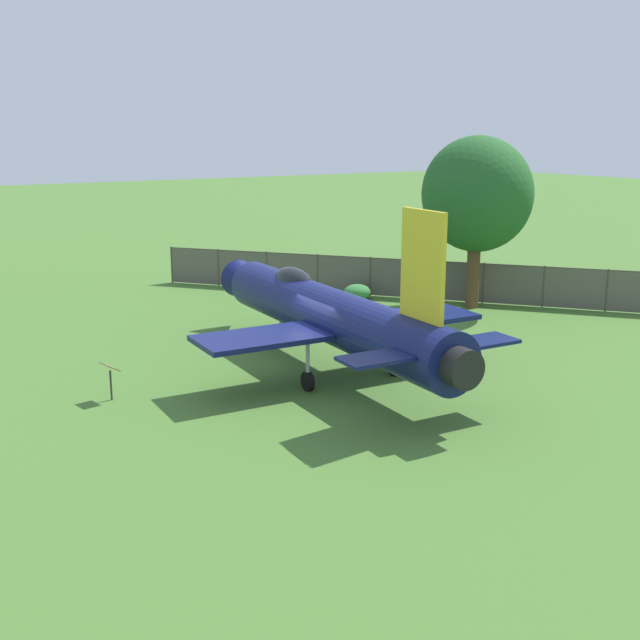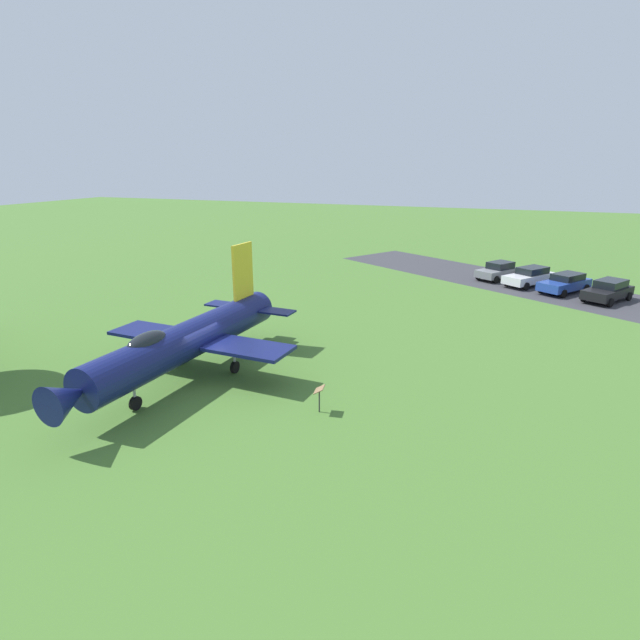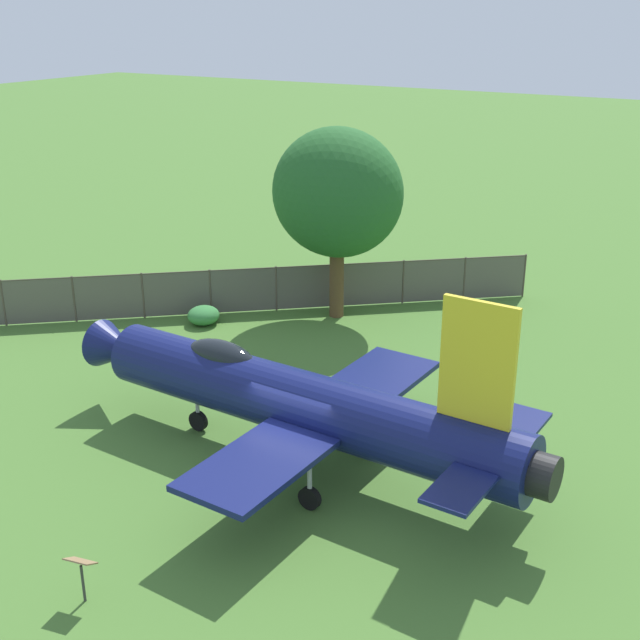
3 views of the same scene
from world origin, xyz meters
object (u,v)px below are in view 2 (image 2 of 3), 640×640
parked_car_gray (498,271)px  parked_car_blue (565,283)px  info_plaque (319,393)px  parked_car_black (608,290)px  display_jet (185,341)px  parked_car_white (530,276)px

parked_car_gray → parked_car_blue: bearing=92.2°
info_plaque → parked_car_gray: (-28.97, 5.48, -0.08)m
parked_car_black → parked_car_gray: bearing=-89.3°
info_plaque → parked_car_black: 27.71m
parked_car_black → parked_car_blue: 3.26m
display_jet → parked_car_blue: display_jet is taller
display_jet → parked_car_gray: (-28.14, 12.50, -1.17)m
parked_car_black → parked_car_gray: (-4.74, -7.96, -0.02)m
info_plaque → parked_car_white: 28.61m
display_jet → parked_car_blue: (-25.07, 17.65, -1.17)m
display_jet → parked_car_black: size_ratio=3.03×
display_jet → parked_car_white: size_ratio=2.94×
parked_car_black → display_jet: bearing=-9.7°
parked_car_gray → parked_car_black: bearing=92.2°
parked_car_black → parked_car_blue: parked_car_black is taller
parked_car_blue → parked_car_white: (-1.55, -2.59, 0.01)m
parked_car_black → parked_car_blue: (-1.67, -2.81, -0.02)m
info_plaque → parked_car_gray: 29.49m
info_plaque → parked_car_white: bearing=163.7°
display_jet → parked_car_blue: size_ratio=2.96×
display_jet → parked_car_black: 31.10m
info_plaque → parked_car_blue: parked_car_blue is taller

